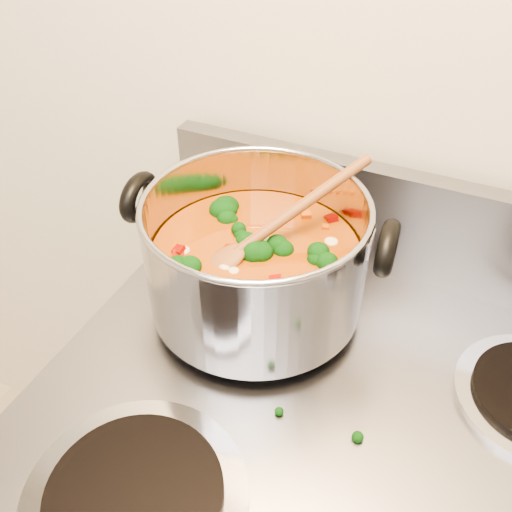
# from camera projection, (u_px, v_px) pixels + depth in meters

# --- Properties ---
(stockpot) EXTENTS (0.34, 0.28, 0.17)m
(stockpot) POSITION_uv_depth(u_px,v_px,m) (256.00, 259.00, 0.71)
(stockpot) COLOR #ADACB5
(stockpot) RESTS_ON electric_range
(wooden_spoon) EXTENTS (0.16, 0.21, 0.11)m
(wooden_spoon) POSITION_uv_depth(u_px,v_px,m) (262.00, 234.00, 0.69)
(wooden_spoon) COLOR brown
(wooden_spoon) RESTS_ON stockpot
(cooktop_crumbs) EXTENTS (0.28, 0.12, 0.01)m
(cooktop_crumbs) POSITION_uv_depth(u_px,v_px,m) (338.00, 278.00, 0.81)
(cooktop_crumbs) COLOR black
(cooktop_crumbs) RESTS_ON electric_range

